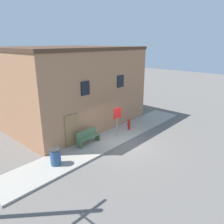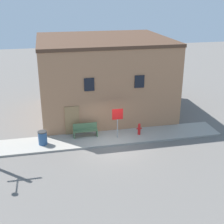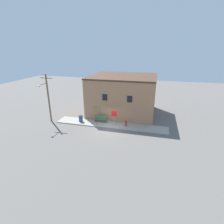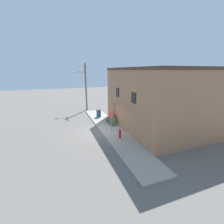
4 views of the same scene
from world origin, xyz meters
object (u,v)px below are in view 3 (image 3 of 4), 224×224
Objects in this scene: trash_bin at (81,118)px; utility_pole at (48,96)px; fire_hydrant at (126,123)px; bench at (101,119)px; stop_sign at (114,115)px.

trash_bin is 0.13× the size of utility_pole.
fire_hydrant is 3.79m from bench.
utility_pole reaches higher than bench.
bench is 1.82× the size of trash_bin.
stop_sign is at bearing 4.30° from utility_pole.
bench reaches higher than fire_hydrant.
utility_pole is at bearing -175.70° from stop_sign.
stop_sign reaches higher than fire_hydrant.
fire_hydrant is 0.90× the size of trash_bin.
bench is 0.24× the size of utility_pole.
fire_hydrant is 0.39× the size of stop_sign.
stop_sign reaches higher than bench.
utility_pole is (-11.16, -0.91, 3.28)m from fire_hydrant.
utility_pole is (-9.53, -0.72, 2.19)m from stop_sign.
stop_sign is 2.47m from bench.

